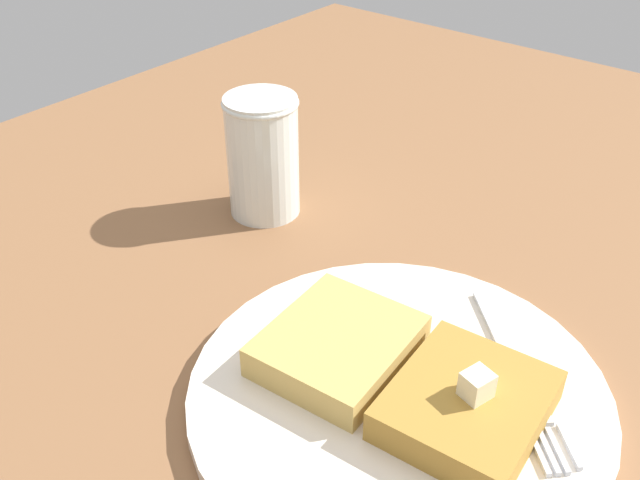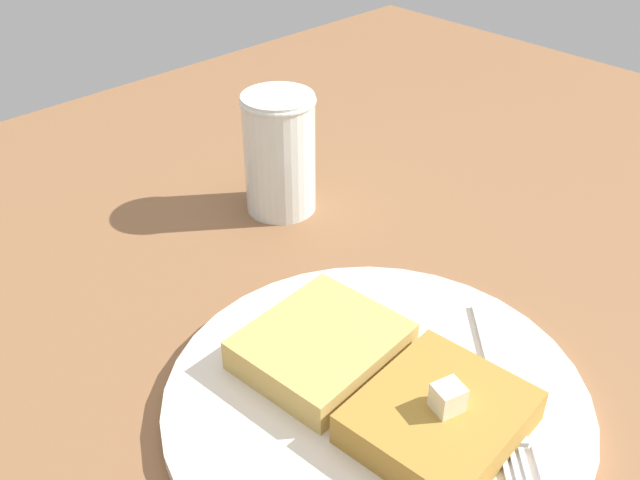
# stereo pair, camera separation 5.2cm
# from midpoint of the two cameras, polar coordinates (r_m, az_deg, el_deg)

# --- Properties ---
(table_surface) EXTENTS (1.30, 1.30, 0.02)m
(table_surface) POSITION_cam_midpoint_polar(r_m,az_deg,el_deg) (0.46, 16.54, -17.12)
(table_surface) COLOR brown
(table_surface) RESTS_ON ground
(plate) EXTENTS (0.26, 0.26, 0.01)m
(plate) POSITION_cam_midpoint_polar(r_m,az_deg,el_deg) (0.46, 7.84, -12.59)
(plate) COLOR silver
(plate) RESTS_ON table_surface
(toast_slice_left) EXTENTS (0.09, 0.10, 0.02)m
(toast_slice_left) POSITION_cam_midpoint_polar(r_m,az_deg,el_deg) (0.43, 13.08, -13.82)
(toast_slice_left) COLOR #A77A30
(toast_slice_left) RESTS_ON plate
(toast_slice_middle) EXTENTS (0.09, 0.10, 0.02)m
(toast_slice_middle) POSITION_cam_midpoint_polar(r_m,az_deg,el_deg) (0.47, 3.37, -8.62)
(toast_slice_middle) COLOR tan
(toast_slice_middle) RESTS_ON plate
(butter_pat_primary) EXTENTS (0.02, 0.02, 0.02)m
(butter_pat_primary) POSITION_cam_midpoint_polar(r_m,az_deg,el_deg) (0.42, 13.84, -12.31)
(butter_pat_primary) COLOR #F7EFCA
(butter_pat_primary) RESTS_ON toast_slice_left
(fork) EXTENTS (0.12, 0.12, 0.00)m
(fork) POSITION_cam_midpoint_polar(r_m,az_deg,el_deg) (0.47, 17.60, -12.24)
(fork) COLOR silver
(fork) RESTS_ON plate
(syrup_jar) EXTENTS (0.06, 0.06, 0.11)m
(syrup_jar) POSITION_cam_midpoint_polar(r_m,az_deg,el_deg) (0.62, -0.83, 6.37)
(syrup_jar) COLOR #351A07
(syrup_jar) RESTS_ON table_surface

